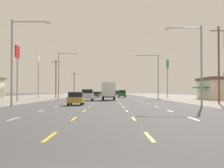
# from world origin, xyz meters

# --- Properties ---
(ground_plane) EXTENTS (572.00, 572.00, 0.00)m
(ground_plane) POSITION_xyz_m (0.00, 66.00, 0.00)
(ground_plane) COLOR #4C4C4F
(lot_apron_right) EXTENTS (28.00, 440.00, 0.01)m
(lot_apron_right) POSITION_xyz_m (24.75, 66.00, 0.00)
(lot_apron_right) COLOR gray
(lot_apron_right) RESTS_ON ground
(lane_markings) EXTENTS (10.64, 227.60, 0.01)m
(lane_markings) POSITION_xyz_m (0.00, 104.50, 0.01)
(lane_markings) COLOR white
(lane_markings) RESTS_ON ground
(hatchback_inner_left_nearest) EXTENTS (1.72, 3.90, 1.54)m
(hatchback_inner_left_nearest) POSITION_xyz_m (-3.64, 33.63, 0.78)
(hatchback_inner_left_nearest) COLOR #B28C33
(hatchback_inner_left_nearest) RESTS_ON ground
(suv_inner_left_near) EXTENTS (1.98, 4.90, 1.98)m
(suv_inner_left_near) POSITION_xyz_m (-3.60, 52.55, 1.03)
(suv_inner_left_near) COLOR silver
(suv_inner_left_near) RESTS_ON ground
(box_truck_center_turn_mid) EXTENTS (2.40, 7.20, 3.23)m
(box_truck_center_turn_mid) POSITION_xyz_m (0.08, 55.26, 1.84)
(box_truck_center_turn_mid) COLOR black
(box_truck_center_turn_mid) RESTS_ON ground
(hatchback_inner_left_midfar) EXTENTS (1.72, 3.90, 1.54)m
(hatchback_inner_left_midfar) POSITION_xyz_m (-3.39, 81.48, 0.78)
(hatchback_inner_left_midfar) COLOR #235B2D
(hatchback_inner_left_midfar) RESTS_ON ground
(suv_inner_right_far) EXTENTS (1.98, 4.90, 1.98)m
(suv_inner_right_far) POSITION_xyz_m (3.62, 84.95, 1.03)
(suv_inner_right_far) COLOR #235B2D
(suv_inner_right_far) RESTS_ON ground
(sedan_center_turn_farther) EXTENTS (1.80, 4.50, 1.46)m
(sedan_center_turn_farther) POSITION_xyz_m (0.15, 102.35, 0.76)
(sedan_center_turn_farther) COLOR red
(sedan_center_turn_farther) RESTS_ON ground
(hatchback_far_left_farthest) EXTENTS (1.72, 3.90, 1.54)m
(hatchback_far_left_farthest) POSITION_xyz_m (-7.20, 103.42, 0.78)
(hatchback_far_left_farthest) COLOR navy
(hatchback_far_left_farthest) RESTS_ON ground
(hatchback_inner_left_distant_a) EXTENTS (1.72, 3.90, 1.54)m
(hatchback_inner_left_distant_a) POSITION_xyz_m (-3.49, 110.71, 0.78)
(hatchback_inner_left_distant_a) COLOR #B28C33
(hatchback_inner_left_distant_a) RESTS_ON ground
(sedan_far_left_distant_b) EXTENTS (1.80, 4.50, 1.46)m
(sedan_far_left_distant_b) POSITION_xyz_m (-7.06, 128.29, 0.76)
(sedan_far_left_distant_b) COLOR red
(sedan_far_left_distant_b) RESTS_ON ground
(suv_inner_right_distant_c) EXTENTS (1.98, 4.90, 1.98)m
(suv_inner_right_distant_c) POSITION_xyz_m (3.47, 129.19, 1.03)
(suv_inner_right_distant_c) COLOR navy
(suv_inner_right_distant_c) RESTS_ON ground
(pole_sign_left_row_1) EXTENTS (0.24, 2.16, 9.31)m
(pole_sign_left_row_1) POSITION_xyz_m (-15.23, 49.91, 7.13)
(pole_sign_left_row_1) COLOR gray
(pole_sign_left_row_1) RESTS_ON ground
(pole_sign_left_row_2) EXTENTS (0.24, 1.79, 10.22)m
(pole_sign_left_row_2) POSITION_xyz_m (-16.48, 71.41, 7.51)
(pole_sign_left_row_2) COLOR gray
(pole_sign_left_row_2) RESTS_ON ground
(pole_sign_right_row_2) EXTENTS (0.24, 1.93, 9.34)m
(pole_sign_right_row_2) POSITION_xyz_m (14.25, 73.81, 7.04)
(pole_sign_right_row_2) COLOR gray
(pole_sign_right_row_2) RESTS_ON ground
(streetlight_left_row_0) EXTENTS (4.26, 0.26, 9.33)m
(streetlight_left_row_0) POSITION_xyz_m (-9.70, 30.11, 5.45)
(streetlight_left_row_0) COLOR gray
(streetlight_left_row_0) RESTS_ON ground
(streetlight_right_row_0) EXTENTS (4.01, 0.26, 8.69)m
(streetlight_right_row_0) POSITION_xyz_m (9.72, 30.11, 5.08)
(streetlight_right_row_0) COLOR gray
(streetlight_right_row_0) RESTS_ON ground
(streetlight_left_row_1) EXTENTS (4.07, 0.26, 9.63)m
(streetlight_left_row_1) POSITION_xyz_m (-9.74, 61.49, 5.58)
(streetlight_left_row_1) COLOR gray
(streetlight_left_row_1) RESTS_ON ground
(streetlight_right_row_1) EXTENTS (5.00, 0.26, 9.23)m
(streetlight_right_row_1) POSITION_xyz_m (9.57, 61.49, 5.47)
(streetlight_right_row_1) COLOR gray
(streetlight_right_row_1) RESTS_ON ground
(utility_pole_right_row_0) EXTENTS (2.20, 0.26, 10.31)m
(utility_pole_right_row_0) POSITION_xyz_m (14.84, 38.55, 5.35)
(utility_pole_right_row_0) COLOR brown
(utility_pole_right_row_0) RESTS_ON ground
(utility_pole_left_row_1) EXTENTS (2.20, 0.26, 9.44)m
(utility_pole_left_row_1) POSITION_xyz_m (-13.07, 75.65, 4.92)
(utility_pole_left_row_1) COLOR brown
(utility_pole_left_row_1) RESTS_ON ground
(utility_pole_left_row_2) EXTENTS (2.20, 0.26, 8.70)m
(utility_pole_left_row_2) POSITION_xyz_m (-12.91, 115.00, 4.54)
(utility_pole_left_row_2) COLOR brown
(utility_pole_left_row_2) RESTS_ON ground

